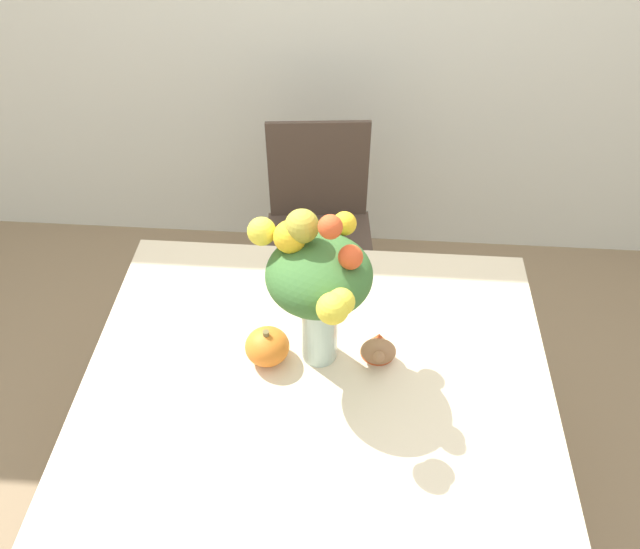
{
  "coord_description": "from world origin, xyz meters",
  "views": [
    {
      "loc": [
        0.08,
        -0.99,
        2.13
      ],
      "look_at": [
        0.0,
        0.09,
        1.06
      ],
      "focal_mm": 35.0,
      "sensor_mm": 36.0,
      "label": 1
    }
  ],
  "objects_px": {
    "flower_vase": "(319,282)",
    "dining_chair_near_window": "(319,232)",
    "pumpkin": "(267,346)",
    "turkey_figurine": "(378,347)"
  },
  "relations": [
    {
      "from": "flower_vase",
      "to": "turkey_figurine",
      "type": "xyz_separation_m",
      "value": [
        0.16,
        0.01,
        -0.25
      ]
    },
    {
      "from": "flower_vase",
      "to": "dining_chair_near_window",
      "type": "xyz_separation_m",
      "value": [
        -0.06,
        0.83,
        -0.56
      ]
    },
    {
      "from": "flower_vase",
      "to": "pumpkin",
      "type": "distance_m",
      "value": 0.28
    },
    {
      "from": "pumpkin",
      "to": "dining_chair_near_window",
      "type": "xyz_separation_m",
      "value": [
        0.08,
        0.86,
        -0.32
      ]
    },
    {
      "from": "flower_vase",
      "to": "turkey_figurine",
      "type": "height_order",
      "value": "flower_vase"
    },
    {
      "from": "flower_vase",
      "to": "dining_chair_near_window",
      "type": "relative_size",
      "value": 0.55
    },
    {
      "from": "flower_vase",
      "to": "turkey_figurine",
      "type": "distance_m",
      "value": 0.3
    },
    {
      "from": "turkey_figurine",
      "to": "dining_chair_near_window",
      "type": "height_order",
      "value": "dining_chair_near_window"
    },
    {
      "from": "pumpkin",
      "to": "turkey_figurine",
      "type": "bearing_deg",
      "value": 5.3
    },
    {
      "from": "flower_vase",
      "to": "dining_chair_near_window",
      "type": "distance_m",
      "value": 1.0
    }
  ]
}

